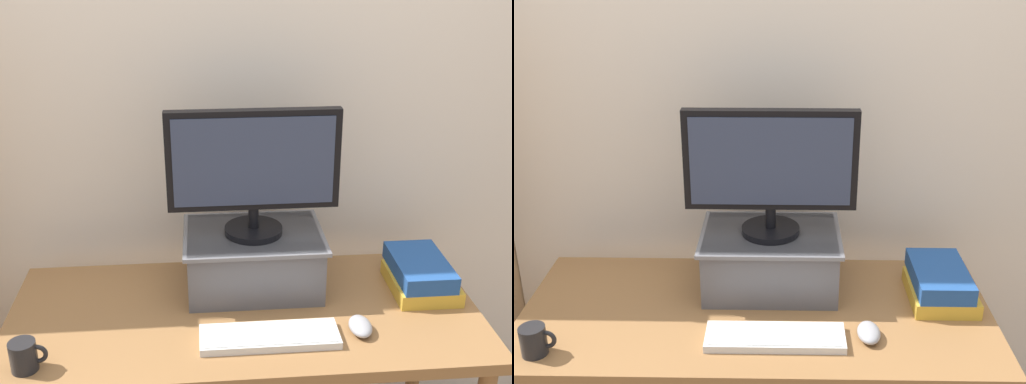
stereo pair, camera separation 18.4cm
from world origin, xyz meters
TOP-DOWN VIEW (x-y plane):
  - back_wall at (0.00, 0.47)m, footprint 7.00×0.08m
  - desk at (0.00, 0.00)m, footprint 1.40×0.64m
  - riser_box at (0.04, 0.15)m, footprint 0.43×0.32m
  - computer_monitor at (0.04, 0.15)m, footprint 0.52×0.18m
  - keyboard at (0.06, -0.16)m, footprint 0.39×0.12m
  - computer_mouse at (0.32, -0.14)m, footprint 0.06×0.10m
  - book_stack at (0.56, 0.08)m, footprint 0.19×0.26m
  - coffee_mug at (-0.58, -0.23)m, footprint 0.10×0.07m

SIDE VIEW (x-z plane):
  - desk at x=0.00m, z-range 0.28..1.02m
  - keyboard at x=0.06m, z-range 0.74..0.76m
  - computer_mouse at x=0.32m, z-range 0.74..0.77m
  - coffee_mug at x=-0.58m, z-range 0.74..0.82m
  - book_stack at x=0.56m, z-range 0.74..0.84m
  - riser_box at x=0.04m, z-range 0.74..0.93m
  - computer_monitor at x=0.04m, z-range 0.94..1.33m
  - back_wall at x=0.00m, z-range 0.00..2.60m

